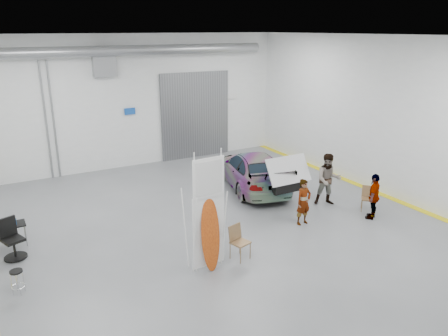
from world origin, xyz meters
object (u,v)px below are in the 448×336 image
folding_chair_far (367,203)px  work_table (3,226)px  folding_chair_near (240,249)px  office_chair (13,241)px  surfboard_display (209,224)px  person_a (304,202)px  person_b (328,179)px  shop_stool (18,282)px  sedan_car (252,170)px  person_c (374,196)px

folding_chair_far → work_table: work_table is taller
folding_chair_near → office_chair: bearing=134.4°
work_table → surfboard_display: bearing=-40.6°
person_a → person_b: (1.86, 0.91, 0.19)m
folding_chair_far → shop_stool: 11.32m
person_b → office_chair: 10.50m
sedan_car → person_b: (1.43, -2.90, 0.24)m
folding_chair_far → person_a: bearing=-140.6°
folding_chair_near → work_table: (-5.74, 3.94, 0.38)m
folding_chair_far → shop_stool: (-11.31, 0.44, 0.04)m
person_c → work_table: 11.74m
person_b → office_chair: size_ratio=1.65×
person_a → work_table: (-8.75, 2.98, -0.09)m
person_c → folding_chair_far: bearing=-151.4°
folding_chair_near → folding_chair_far: folding_chair_near is taller
person_c → shop_stool: person_c is taller
office_chair → folding_chair_far: bearing=-32.8°
office_chair → person_b: bearing=-27.6°
surfboard_display → shop_stool: size_ratio=5.27×
person_a → folding_chair_far: (2.68, -0.24, -0.50)m
person_c → office_chair: bearing=-46.5°
folding_chair_far → office_chair: bearing=-147.6°
person_a → surfboard_display: bearing=-168.5°
sedan_car → surfboard_display: surfboard_display is taller
office_chair → surfboard_display: bearing=-56.3°
folding_chair_far → work_table: size_ratio=0.80×
shop_stool → work_table: bearing=92.5°
person_a → person_b: 2.08m
person_a → office_chair: person_a is taller
person_b → person_c: person_b is taller
person_b → surfboard_display: (-5.89, -1.98, 0.38)m
folding_chair_far → person_b: bearing=170.2°
surfboard_display → office_chair: size_ratio=2.86×
sedan_car → person_a: (-0.43, -3.81, 0.05)m
person_b → shop_stool: bearing=-147.8°
person_b → folding_chair_near: bearing=-130.7°
folding_chair_far → office_chair: office_chair is taller
sedan_car → shop_stool: 9.76m
office_chair → person_a: bearing=-34.9°
person_a → folding_chair_near: 3.19m
surfboard_display → shop_stool: bearing=161.3°
shop_stool → person_b: bearing=3.9°
sedan_car → folding_chair_near: 5.89m
person_c → shop_stool: (-10.99, 0.99, -0.49)m
folding_chair_near → office_chair: (-5.55, 3.14, 0.21)m
surfboard_display → person_b: bearing=15.4°
person_b → person_c: (0.51, -1.70, -0.16)m
person_c → office_chair: 11.32m
folding_chair_near → surfboard_display: bearing=170.3°
sedan_car → folding_chair_far: size_ratio=5.70×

